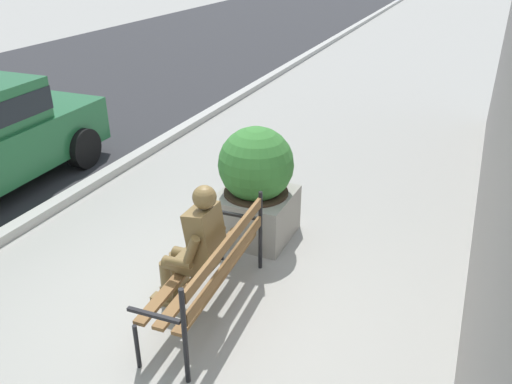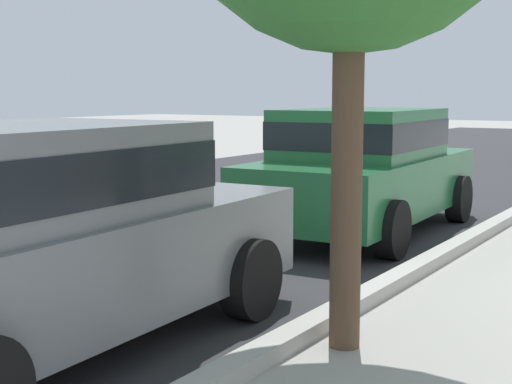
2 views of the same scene
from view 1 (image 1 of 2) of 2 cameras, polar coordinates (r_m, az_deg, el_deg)
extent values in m
plane|color=#9E9B93|center=(5.19, -6.45, -13.85)|extent=(80.00, 80.00, 0.00)
cube|color=brown|center=(4.97, -4.03, -9.27)|extent=(1.70, 0.21, 0.04)
cube|color=brown|center=(5.03, -5.92, -8.82)|extent=(1.70, 0.21, 0.04)
cube|color=brown|center=(5.10, -7.76, -8.38)|extent=(1.70, 0.21, 0.04)
cube|color=brown|center=(4.84, -3.11, -7.86)|extent=(1.70, 0.13, 0.11)
cube|color=brown|center=(4.72, -3.18, -5.65)|extent=(1.70, 0.13, 0.11)
cylinder|color=black|center=(4.67, -12.99, -16.28)|extent=(0.04, 0.04, 0.45)
cylinder|color=black|center=(4.31, -7.86, -15.61)|extent=(0.04, 0.04, 0.95)
cube|color=black|center=(4.33, -11.23, -13.20)|extent=(0.06, 0.48, 0.03)
cylinder|color=black|center=(5.89, -3.85, -5.59)|extent=(0.04, 0.04, 0.45)
cylinder|color=black|center=(5.60, 0.48, -4.33)|extent=(0.04, 0.04, 0.95)
cube|color=black|center=(5.62, -2.10, -2.57)|extent=(0.06, 0.48, 0.03)
cube|color=brown|center=(5.01, -6.47, -7.50)|extent=(0.34, 0.32, 0.16)
cube|color=brown|center=(4.80, -5.61, -4.61)|extent=(0.36, 0.29, 0.55)
sphere|color=brown|center=(4.61, -5.71, -0.58)|extent=(0.22, 0.22, 0.22)
cylinder|color=brown|center=(4.67, -7.10, -6.35)|extent=(0.09, 0.18, 0.29)
cylinder|color=brown|center=(4.82, -8.50, -7.72)|extent=(0.08, 0.27, 0.10)
cylinder|color=brown|center=(4.99, -4.58, -3.86)|extent=(0.09, 0.18, 0.29)
cylinder|color=brown|center=(5.15, -5.85, -5.12)|extent=(0.08, 0.27, 0.10)
cylinder|color=brown|center=(5.03, -8.35, -8.01)|extent=(0.13, 0.36, 0.14)
cylinder|color=brown|center=(5.27, -9.86, -9.95)|extent=(0.11, 0.11, 0.50)
cube|color=brown|center=(5.43, -10.22, -11.61)|extent=(0.11, 0.24, 0.07)
cylinder|color=brown|center=(5.16, -7.31, -6.99)|extent=(0.13, 0.36, 0.14)
cylinder|color=brown|center=(5.39, -8.82, -8.93)|extent=(0.11, 0.11, 0.50)
cube|color=brown|center=(5.54, -9.20, -10.59)|extent=(0.11, 0.24, 0.07)
cube|color=brown|center=(5.62, -8.88, -9.40)|extent=(0.28, 0.18, 0.16)
cube|color=gray|center=(6.30, 0.00, -2.51)|extent=(0.86, 0.86, 0.58)
cylinder|color=#38281C|center=(6.16, 0.00, -0.01)|extent=(0.77, 0.77, 0.03)
sphere|color=#387A33|center=(6.00, 0.00, 3.09)|extent=(0.89, 0.89, 0.89)
cylinder|color=black|center=(9.79, -26.35, 5.69)|extent=(0.65, 0.25, 0.64)
cylinder|color=black|center=(8.65, -18.53, 4.61)|extent=(0.65, 0.25, 0.64)
camera|label=2|loc=(5.14, -114.89, -31.51)|focal=52.88mm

